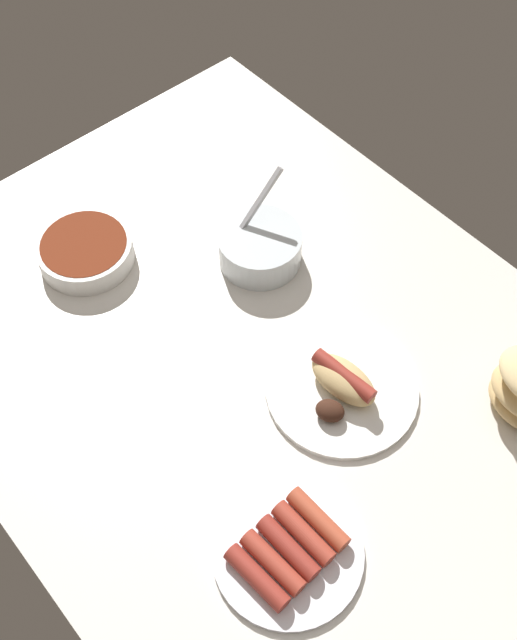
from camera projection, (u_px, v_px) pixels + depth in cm
name	position (u px, v px, depth cm)	size (l,w,h in cm)	color
ground_plane	(255.00, 357.00, 121.80)	(120.00, 90.00, 3.00)	silver
bowl_coleslaw	(260.00, 246.00, 128.57)	(14.41, 14.54, 15.32)	silver
bowl_chili	(85.00, 250.00, 129.29)	(16.37, 16.37, 4.28)	white
plate_hotdog_assembled	(342.00, 386.00, 115.27)	(23.73, 23.73, 5.61)	white
plate_sausages	(288.00, 550.00, 101.58)	(20.76, 20.76, 3.60)	white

